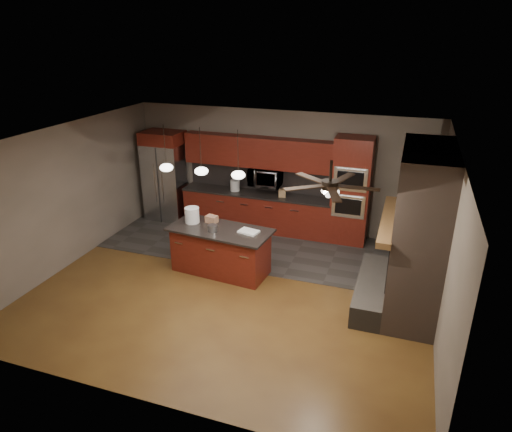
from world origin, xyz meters
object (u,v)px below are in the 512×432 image
at_px(white_bucket, 192,215).
at_px(counter_box, 282,193).
at_px(cardboard_box, 212,219).
at_px(paint_can, 212,228).
at_px(refrigerator, 165,176).
at_px(paint_tray, 249,232).
at_px(counter_bucket, 235,185).
at_px(microwave, 265,177).
at_px(kitchen_island, 221,250).
at_px(oven_tower, 351,191).

distance_m(white_bucket, counter_box, 2.41).
distance_m(white_bucket, cardboard_box, 0.39).
bearing_deg(white_bucket, paint_can, -25.34).
height_order(refrigerator, counter_box, refrigerator).
distance_m(paint_tray, counter_bucket, 2.48).
bearing_deg(microwave, cardboard_box, -102.54).
distance_m(kitchen_island, counter_box, 2.33).
distance_m(counter_bucket, counter_box, 1.18).
bearing_deg(counter_bucket, microwave, 3.88).
height_order(kitchen_island, counter_box, counter_box).
relative_size(microwave, cardboard_box, 3.31).
bearing_deg(microwave, paint_tray, -80.03).
bearing_deg(kitchen_island, oven_tower, 51.53).
xyz_separation_m(microwave, kitchen_island, (-0.18, -2.28, -0.83)).
relative_size(refrigerator, paint_can, 11.87).
bearing_deg(cardboard_box, refrigerator, 149.54).
bearing_deg(refrigerator, paint_can, -45.18).
height_order(refrigerator, cardboard_box, refrigerator).
distance_m(paint_can, counter_bucket, 2.41).
bearing_deg(cardboard_box, oven_tower, 51.22).
distance_m(microwave, kitchen_island, 2.44).
bearing_deg(refrigerator, white_bucket, -49.63).
xyz_separation_m(white_bucket, paint_tray, (1.22, -0.10, -0.14)).
xyz_separation_m(refrigerator, cardboard_box, (2.09, -1.91, -0.11)).
height_order(oven_tower, kitchen_island, oven_tower).
distance_m(paint_tray, counter_box, 2.16).
xyz_separation_m(microwave, counter_bucket, (-0.74, -0.05, -0.27)).
bearing_deg(paint_can, cardboard_box, 115.86).
height_order(white_bucket, cardboard_box, white_bucket).
xyz_separation_m(refrigerator, paint_can, (2.27, -2.29, -0.12)).
xyz_separation_m(refrigerator, counter_bucket, (1.81, 0.08, -0.08)).
distance_m(white_bucket, paint_can, 0.61).
relative_size(paint_can, counter_bucket, 0.73).
xyz_separation_m(white_bucket, paint_can, (0.55, -0.26, -0.09)).
height_order(microwave, white_bucket, microwave).
bearing_deg(oven_tower, paint_can, -133.58).
bearing_deg(white_bucket, refrigerator, 130.37).
bearing_deg(oven_tower, counter_bucket, 179.84).
relative_size(paint_can, cardboard_box, 0.84).
distance_m(refrigerator, counter_bucket, 1.81).
bearing_deg(oven_tower, refrigerator, -179.07).
distance_m(paint_can, cardboard_box, 0.42).
xyz_separation_m(kitchen_island, paint_can, (-0.09, -0.14, 0.52)).
relative_size(oven_tower, microwave, 3.25).
distance_m(paint_can, paint_tray, 0.69).
height_order(white_bucket, counter_box, white_bucket).
relative_size(microwave, kitchen_island, 0.36).
bearing_deg(oven_tower, kitchen_island, -134.10).
xyz_separation_m(white_bucket, cardboard_box, (0.37, 0.12, -0.08)).
distance_m(refrigerator, kitchen_island, 3.26).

